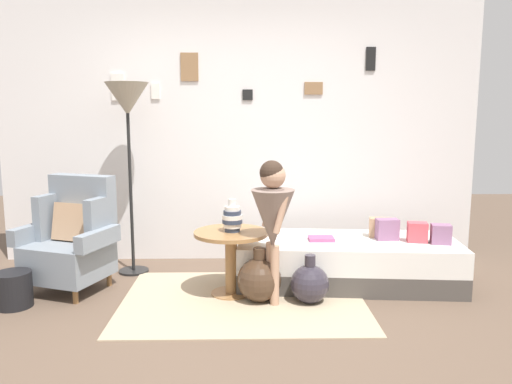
{
  "coord_description": "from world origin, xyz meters",
  "views": [
    {
      "loc": [
        0.06,
        -3.24,
        1.51
      ],
      "look_at": [
        0.15,
        0.95,
        0.85
      ],
      "focal_mm": 35.71,
      "sensor_mm": 36.0,
      "label": 1
    }
  ],
  "objects_px": {
    "side_table": "(231,249)",
    "magazine_basket": "(14,290)",
    "floor_lamp": "(127,107)",
    "person_child": "(273,213)",
    "book_on_daybed": "(321,239)",
    "demijohn_far": "(310,284)",
    "vase_striped": "(232,218)",
    "armchair": "(72,239)",
    "demijohn_near": "(259,279)",
    "daybed": "(347,262)"
  },
  "relations": [
    {
      "from": "floor_lamp",
      "to": "magazine_basket",
      "type": "height_order",
      "value": "floor_lamp"
    },
    {
      "from": "book_on_daybed",
      "to": "demijohn_far",
      "type": "distance_m",
      "value": 0.53
    },
    {
      "from": "side_table",
      "to": "vase_striped",
      "type": "xyz_separation_m",
      "value": [
        0.01,
        -0.0,
        0.26
      ]
    },
    {
      "from": "floor_lamp",
      "to": "book_on_daybed",
      "type": "distance_m",
      "value": 2.11
    },
    {
      "from": "armchair",
      "to": "vase_striped",
      "type": "height_order",
      "value": "armchair"
    },
    {
      "from": "daybed",
      "to": "magazine_basket",
      "type": "distance_m",
      "value": 2.76
    },
    {
      "from": "book_on_daybed",
      "to": "magazine_basket",
      "type": "distance_m",
      "value": 2.53
    },
    {
      "from": "side_table",
      "to": "magazine_basket",
      "type": "xyz_separation_m",
      "value": [
        -1.69,
        -0.23,
        -0.25
      ]
    },
    {
      "from": "person_child",
      "to": "vase_striped",
      "type": "bearing_deg",
      "value": 147.86
    },
    {
      "from": "armchair",
      "to": "floor_lamp",
      "type": "distance_m",
      "value": 1.27
    },
    {
      "from": "side_table",
      "to": "person_child",
      "type": "bearing_deg",
      "value": -31.65
    },
    {
      "from": "armchair",
      "to": "person_child",
      "type": "xyz_separation_m",
      "value": [
        1.69,
        -0.39,
        0.3
      ]
    },
    {
      "from": "person_child",
      "to": "demijohn_far",
      "type": "height_order",
      "value": "person_child"
    },
    {
      "from": "person_child",
      "to": "demijohn_near",
      "type": "relative_size",
      "value": 2.6
    },
    {
      "from": "vase_striped",
      "to": "demijohn_far",
      "type": "bearing_deg",
      "value": -17.38
    },
    {
      "from": "side_table",
      "to": "vase_striped",
      "type": "distance_m",
      "value": 0.26
    },
    {
      "from": "demijohn_far",
      "to": "daybed",
      "type": "bearing_deg",
      "value": 49.54
    },
    {
      "from": "floor_lamp",
      "to": "vase_striped",
      "type": "bearing_deg",
      "value": -33.37
    },
    {
      "from": "person_child",
      "to": "book_on_daybed",
      "type": "bearing_deg",
      "value": 44.78
    },
    {
      "from": "daybed",
      "to": "magazine_basket",
      "type": "bearing_deg",
      "value": -169.63
    },
    {
      "from": "demijohn_near",
      "to": "demijohn_far",
      "type": "xyz_separation_m",
      "value": [
        0.4,
        -0.04,
        -0.02
      ]
    },
    {
      "from": "floor_lamp",
      "to": "person_child",
      "type": "bearing_deg",
      "value": -33.07
    },
    {
      "from": "daybed",
      "to": "person_child",
      "type": "relative_size",
      "value": 1.71
    },
    {
      "from": "demijohn_near",
      "to": "demijohn_far",
      "type": "relative_size",
      "value": 1.12
    },
    {
      "from": "person_child",
      "to": "armchair",
      "type": "bearing_deg",
      "value": 167.07
    },
    {
      "from": "armchair",
      "to": "magazine_basket",
      "type": "relative_size",
      "value": 3.46
    },
    {
      "from": "side_table",
      "to": "book_on_daybed",
      "type": "bearing_deg",
      "value": 17.2
    },
    {
      "from": "person_child",
      "to": "demijohn_near",
      "type": "xyz_separation_m",
      "value": [
        -0.1,
        0.05,
        -0.55
      ]
    },
    {
      "from": "side_table",
      "to": "magazine_basket",
      "type": "distance_m",
      "value": 1.73
    },
    {
      "from": "armchair",
      "to": "side_table",
      "type": "xyz_separation_m",
      "value": [
        1.36,
        -0.18,
        -0.05
      ]
    },
    {
      "from": "magazine_basket",
      "to": "demijohn_far",
      "type": "bearing_deg",
      "value": 0.92
    },
    {
      "from": "side_table",
      "to": "person_child",
      "type": "relative_size",
      "value": 0.53
    },
    {
      "from": "vase_striped",
      "to": "armchair",
      "type": "bearing_deg",
      "value": 172.21
    },
    {
      "from": "vase_striped",
      "to": "magazine_basket",
      "type": "bearing_deg",
      "value": -172.3
    },
    {
      "from": "demijohn_far",
      "to": "floor_lamp",
      "type": "bearing_deg",
      "value": 152.37
    },
    {
      "from": "demijohn_near",
      "to": "magazine_basket",
      "type": "xyz_separation_m",
      "value": [
        -1.92,
        -0.08,
        -0.04
      ]
    },
    {
      "from": "vase_striped",
      "to": "demijohn_far",
      "type": "distance_m",
      "value": 0.81
    },
    {
      "from": "book_on_daybed",
      "to": "magazine_basket",
      "type": "bearing_deg",
      "value": -169.11
    },
    {
      "from": "book_on_daybed",
      "to": "demijohn_near",
      "type": "bearing_deg",
      "value": -144.34
    },
    {
      "from": "side_table",
      "to": "demijohn_near",
      "type": "height_order",
      "value": "side_table"
    },
    {
      "from": "armchair",
      "to": "daybed",
      "type": "relative_size",
      "value": 0.5
    },
    {
      "from": "magazine_basket",
      "to": "demijohn_near",
      "type": "bearing_deg",
      "value": 2.4
    },
    {
      "from": "book_on_daybed",
      "to": "demijohn_far",
      "type": "bearing_deg",
      "value": -108.95
    },
    {
      "from": "floor_lamp",
      "to": "person_child",
      "type": "xyz_separation_m",
      "value": [
        1.28,
        -0.83,
        -0.82
      ]
    },
    {
      "from": "daybed",
      "to": "book_on_daybed",
      "type": "bearing_deg",
      "value": -175.0
    },
    {
      "from": "floor_lamp",
      "to": "book_on_daybed",
      "type": "height_order",
      "value": "floor_lamp"
    },
    {
      "from": "daybed",
      "to": "book_on_daybed",
      "type": "xyz_separation_m",
      "value": [
        -0.24,
        -0.02,
        0.22
      ]
    },
    {
      "from": "demijohn_near",
      "to": "side_table",
      "type": "bearing_deg",
      "value": 146.19
    },
    {
      "from": "armchair",
      "to": "demijohn_far",
      "type": "distance_m",
      "value": 2.04
    },
    {
      "from": "daybed",
      "to": "vase_striped",
      "type": "height_order",
      "value": "vase_striped"
    }
  ]
}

